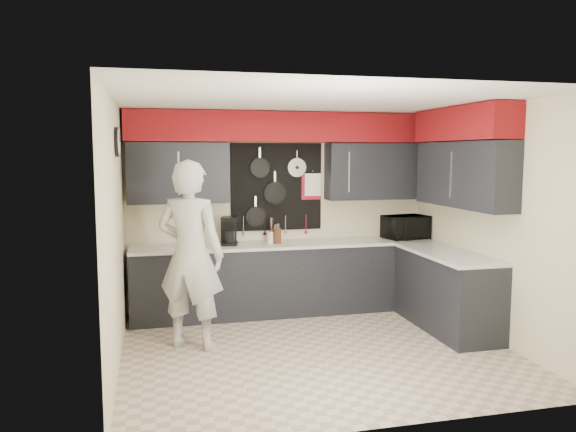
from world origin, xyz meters
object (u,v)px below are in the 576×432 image
object	(u,v)px
microwave	(405,227)
person	(190,255)
coffee_maker	(229,230)
knife_block	(277,236)
utensil_crock	(272,237)

from	to	relation	value
microwave	person	bearing A→B (deg)	-171.32
coffee_maker	knife_block	bearing A→B (deg)	8.56
utensil_crock	person	distance (m)	1.55
coffee_maker	person	xyz separation A→B (m)	(-0.56, -1.08, -0.10)
microwave	coffee_maker	world-z (taller)	coffee_maker
knife_block	person	size ratio (longest dim) A/B	0.10
knife_block	coffee_maker	xyz separation A→B (m)	(-0.60, 0.05, 0.09)
coffee_maker	person	world-z (taller)	person
microwave	person	world-z (taller)	person
microwave	person	distance (m)	3.11
knife_block	person	world-z (taller)	person
microwave	knife_block	size ratio (longest dim) A/B	2.88
knife_block	person	xyz separation A→B (m)	(-1.16, -1.03, -0.02)
utensil_crock	coffee_maker	bearing A→B (deg)	-179.53
knife_block	person	distance (m)	1.55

